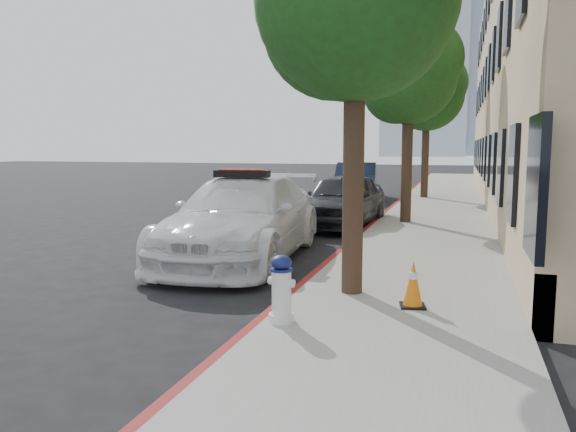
# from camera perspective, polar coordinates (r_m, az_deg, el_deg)

# --- Properties ---
(ground) EXTENTS (120.00, 120.00, 0.00)m
(ground) POSITION_cam_1_polar(r_m,az_deg,el_deg) (11.00, -6.58, -4.74)
(ground) COLOR black
(ground) RESTS_ON ground
(sidewalk) EXTENTS (3.20, 50.00, 0.15)m
(sidewalk) POSITION_cam_1_polar(r_m,az_deg,el_deg) (19.98, 14.91, 0.62)
(sidewalk) COLOR gray
(sidewalk) RESTS_ON ground
(curb_strip) EXTENTS (0.12, 50.00, 0.15)m
(curb_strip) POSITION_cam_1_polar(r_m,az_deg,el_deg) (20.10, 10.52, 0.78)
(curb_strip) COLOR maroon
(curb_strip) RESTS_ON ground
(tower_left) EXTENTS (18.00, 14.00, 60.00)m
(tower_left) POSITION_cam_1_polar(r_m,az_deg,el_deg) (133.04, 13.97, 18.95)
(tower_left) COLOR #9EA8B7
(tower_left) RESTS_ON ground
(tower_right) EXTENTS (14.00, 14.00, 44.00)m
(tower_right) POSITION_cam_1_polar(r_m,az_deg,el_deg) (146.26, 19.49, 14.47)
(tower_right) COLOR #9EA8B7
(tower_right) RESTS_ON ground
(tree_mid) EXTENTS (2.77, 2.64, 5.43)m
(tree_mid) POSITION_cam_1_polar(r_m,az_deg,el_deg) (16.01, 12.30, 13.80)
(tree_mid) COLOR black
(tree_mid) RESTS_ON sidewalk
(tree_far) EXTENTS (3.10, 3.00, 5.81)m
(tree_far) POSITION_cam_1_polar(r_m,az_deg,el_deg) (23.97, 14.01, 12.02)
(tree_far) COLOR black
(tree_far) RESTS_ON sidewalk
(police_car) EXTENTS (2.71, 5.83, 1.80)m
(police_car) POSITION_cam_1_polar(r_m,az_deg,el_deg) (11.20, -4.65, -0.21)
(police_car) COLOR white
(police_car) RESTS_ON ground
(parked_car_mid) EXTENTS (2.09, 4.53, 1.51)m
(parked_car_mid) POSITION_cam_1_polar(r_m,az_deg,el_deg) (15.79, 5.57, 1.64)
(parked_car_mid) COLOR #22232A
(parked_car_mid) RESTS_ON ground
(parked_car_far) EXTENTS (2.26, 4.90, 1.56)m
(parked_car_far) POSITION_cam_1_polar(r_m,az_deg,el_deg) (24.02, 6.92, 3.55)
(parked_car_far) COLOR #151E35
(parked_car_far) RESTS_ON ground
(fire_hydrant) EXTENTS (0.35, 0.31, 0.81)m
(fire_hydrant) POSITION_cam_1_polar(r_m,az_deg,el_deg) (6.77, -0.67, -7.46)
(fire_hydrant) COLOR silver
(fire_hydrant) RESTS_ON sidewalk
(traffic_cone) EXTENTS (0.38, 0.38, 0.62)m
(traffic_cone) POSITION_cam_1_polar(r_m,az_deg,el_deg) (7.57, 12.59, -6.75)
(traffic_cone) COLOR black
(traffic_cone) RESTS_ON sidewalk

